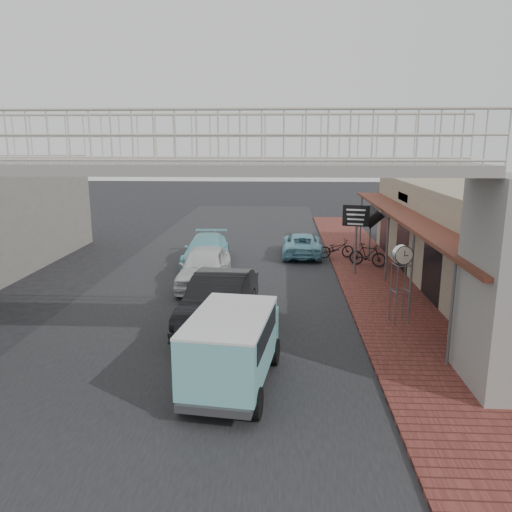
# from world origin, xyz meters

# --- Properties ---
(ground) EXTENTS (120.00, 120.00, 0.00)m
(ground) POSITION_xyz_m (0.00, 0.00, 0.00)
(ground) COLOR black
(ground) RESTS_ON ground
(road_strip) EXTENTS (10.00, 60.00, 0.01)m
(road_strip) POSITION_xyz_m (0.00, 0.00, 0.01)
(road_strip) COLOR black
(road_strip) RESTS_ON ground
(sidewalk) EXTENTS (3.00, 40.00, 0.10)m
(sidewalk) POSITION_xyz_m (6.50, 3.00, 0.05)
(sidewalk) COLOR brown
(sidewalk) RESTS_ON ground
(shophouse_row) EXTENTS (7.20, 18.00, 4.00)m
(shophouse_row) POSITION_xyz_m (10.97, 4.00, 2.01)
(shophouse_row) COLOR gray
(shophouse_row) RESTS_ON ground
(footbridge) EXTENTS (16.40, 2.40, 6.34)m
(footbridge) POSITION_xyz_m (0.00, -4.00, 3.18)
(footbridge) COLOR gray
(footbridge) RESTS_ON ground
(white_hatchback) EXTENTS (1.86, 4.61, 1.57)m
(white_hatchback) POSITION_xyz_m (-0.50, 4.24, 0.78)
(white_hatchback) COLOR silver
(white_hatchback) RESTS_ON ground
(dark_sedan) EXTENTS (2.27, 5.10, 1.63)m
(dark_sedan) POSITION_xyz_m (0.64, -0.13, 0.81)
(dark_sedan) COLOR black
(dark_sedan) RESTS_ON ground
(angkot_curb) EXTENTS (2.00, 4.23, 1.17)m
(angkot_curb) POSITION_xyz_m (3.64, 10.00, 0.58)
(angkot_curb) COLOR #75B6CB
(angkot_curb) RESTS_ON ground
(angkot_far) EXTENTS (2.01, 4.74, 1.36)m
(angkot_far) POSITION_xyz_m (-0.99, 7.92, 0.68)
(angkot_far) COLOR #7BCCD6
(angkot_far) RESTS_ON ground
(angkot_van) EXTENTS (2.19, 4.04, 1.89)m
(angkot_van) POSITION_xyz_m (1.49, -4.34, 1.20)
(angkot_van) COLOR black
(angkot_van) RESTS_ON ground
(motorcycle_near) EXTENTS (1.90, 1.06, 0.94)m
(motorcycle_near) POSITION_xyz_m (5.30, 9.11, 0.57)
(motorcycle_near) COLOR black
(motorcycle_near) RESTS_ON sidewalk
(motorcycle_far) EXTENTS (1.79, 1.20, 1.05)m
(motorcycle_far) POSITION_xyz_m (6.57, 7.52, 0.62)
(motorcycle_far) COLOR black
(motorcycle_far) RESTS_ON sidewalk
(street_clock) EXTENTS (0.64, 0.57, 2.51)m
(street_clock) POSITION_xyz_m (6.35, 0.08, 2.18)
(street_clock) COLOR #59595B
(street_clock) RESTS_ON sidewalk
(arrow_sign) EXTENTS (1.86, 1.23, 3.09)m
(arrow_sign) POSITION_xyz_m (6.54, 6.00, 2.59)
(arrow_sign) COLOR #59595B
(arrow_sign) RESTS_ON sidewalk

